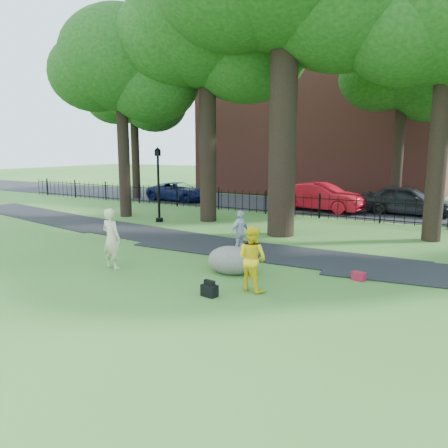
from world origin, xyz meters
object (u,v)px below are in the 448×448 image
Objects in this scene: boulder at (231,259)px; red_sedan at (321,197)px; woman at (111,238)px; man at (252,259)px; lamppost at (159,186)px.

red_sedan is (-1.65, 13.33, 0.38)m from boulder.
woman is 1.09× the size of man.
lamppost is 9.45m from red_sedan.
woman is 8.32m from lamppost.
woman is 14.83m from red_sedan.
boulder is 13.44m from red_sedan.
boulder is at bearing -154.34° from woman.
boulder is 9.47m from lamppost.
lamppost is at bearing -26.09° from man.
lamppost is 0.74× the size of red_sedan.
red_sedan is at bearing -93.71° from woman.
woman reaches higher than boulder.
lamppost is (-8.57, 6.97, 0.93)m from man.
man is at bearing -161.71° from red_sedan.
red_sedan is at bearing -65.66° from man.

